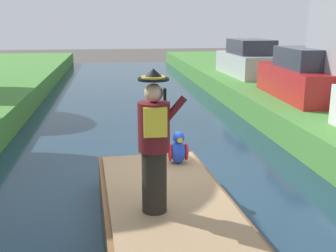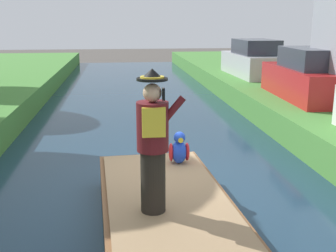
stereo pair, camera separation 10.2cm
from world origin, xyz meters
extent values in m
plane|color=#4C4742|center=(0.00, 0.00, 0.00)|extent=(80.00, 80.00, 0.00)
cube|color=#1E384C|center=(0.00, 0.00, 0.05)|extent=(6.69, 48.00, 0.10)
cube|color=brown|center=(0.00, -1.44, 0.38)|extent=(2.03, 4.29, 0.56)
cube|color=#997A56|center=(0.00, -1.44, 0.69)|extent=(1.87, 3.95, 0.05)
cylinder|color=black|center=(-0.23, -1.87, 1.12)|extent=(0.32, 0.32, 0.82)
cylinder|color=#561419|center=(-0.23, -1.87, 1.84)|extent=(0.40, 0.40, 0.62)
cube|color=gold|center=(-0.23, -2.06, 1.94)|extent=(0.28, 0.06, 0.36)
sphere|color=#DBA884|center=(-0.23, -1.87, 2.27)|extent=(0.23, 0.23, 0.23)
cylinder|color=black|center=(-0.23, -1.87, 2.43)|extent=(0.38, 0.38, 0.03)
cone|color=black|center=(-0.23, -1.87, 2.50)|extent=(0.26, 0.26, 0.12)
cylinder|color=gold|center=(-0.23, -1.87, 2.46)|extent=(0.29, 0.29, 0.02)
cylinder|color=#561419|center=(-0.01, -1.91, 2.02)|extent=(0.38, 0.09, 0.43)
cube|color=black|center=(-0.10, -1.93, 2.26)|extent=(0.03, 0.08, 0.15)
ellipsoid|color=blue|center=(0.37, -0.06, 0.91)|extent=(0.26, 0.32, 0.40)
sphere|color=blue|center=(0.37, -0.10, 1.18)|extent=(0.20, 0.20, 0.20)
cone|color=yellow|center=(0.37, -0.20, 1.17)|extent=(0.09, 0.09, 0.09)
ellipsoid|color=red|center=(0.23, -0.06, 0.91)|extent=(0.08, 0.20, 0.32)
ellipsoid|color=red|center=(0.51, -0.06, 0.91)|extent=(0.08, 0.20, 0.32)
cube|color=red|center=(5.05, 5.03, 1.28)|extent=(1.86, 4.06, 0.90)
cube|color=#2D333D|center=(5.05, 4.83, 2.03)|extent=(1.53, 2.26, 0.60)
cube|color=#B7B7BC|center=(5.05, 10.34, 1.28)|extent=(1.81, 4.05, 0.90)
cube|color=#2D333D|center=(5.05, 10.14, 2.03)|extent=(1.51, 2.24, 0.60)
camera|label=1|loc=(-0.73, -6.88, 3.13)|focal=44.95mm
camera|label=2|loc=(-0.63, -6.90, 3.13)|focal=44.95mm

